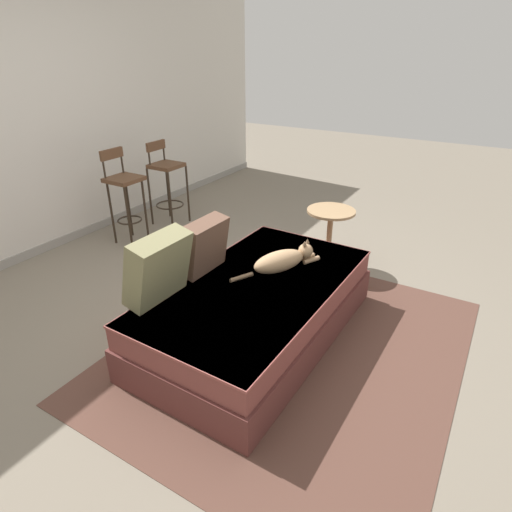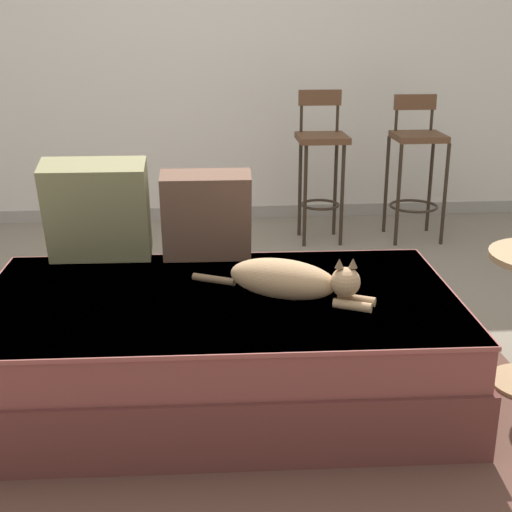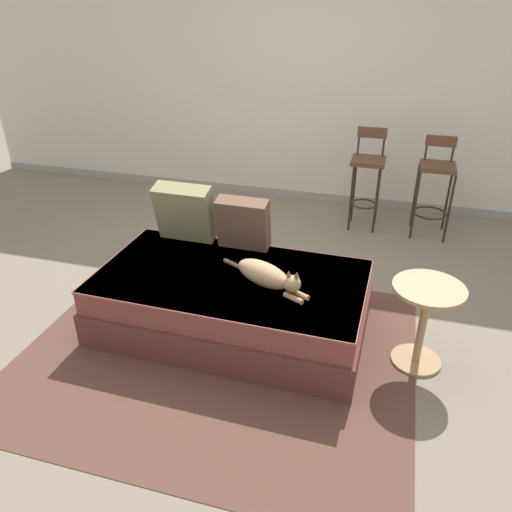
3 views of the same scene
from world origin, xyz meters
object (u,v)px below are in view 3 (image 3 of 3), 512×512
Objects in this scene: throw_pillow_middle at (243,223)px; side_table at (424,314)px; couch at (232,301)px; throw_pillow_corner at (185,212)px; bar_stool_by_doorway at (435,181)px; bar_stool_near_window at (367,171)px; cat at (267,275)px.

throw_pillow_middle is 1.41m from side_table.
couch is at bearing -84.81° from throw_pillow_middle.
throw_pillow_corner is 0.46m from throw_pillow_middle.
throw_pillow_middle is at bearing 95.19° from couch.
side_table is (1.31, -0.44, -0.26)m from throw_pillow_middle.
throw_pillow_corner is 1.85m from side_table.
bar_stool_by_doorway is at bearing 55.95° from couch.
bar_stool_by_doorway is (0.64, -0.00, -0.04)m from bar_stool_near_window.
cat is (0.30, -0.47, -0.12)m from throw_pillow_middle.
cat is at bearing -57.22° from throw_pillow_middle.
bar_stool_near_window is at bearing 77.40° from cat.
throw_pillow_corner is at bearing 178.88° from throw_pillow_middle.
couch is at bearing -40.54° from throw_pillow_corner.
couch is 2.46m from bar_stool_by_doorway.
bar_stool_by_doorway is at bearing 40.54° from throw_pillow_corner.
cat reaches higher than couch.
throw_pillow_middle reaches higher than side_table.
bar_stool_by_doorway reaches higher than throw_pillow_middle.
cat reaches higher than side_table.
bar_stool_by_doorway is at bearing 48.80° from throw_pillow_middle.
cat is (0.77, -0.48, -0.15)m from throw_pillow_corner.
bar_stool_by_doorway reaches higher than cat.
side_table is (-0.10, -2.05, -0.17)m from bar_stool_by_doorway.
throw_pillow_middle is (0.46, -0.01, -0.03)m from throw_pillow_corner.
throw_pillow_corner is at bearing 139.46° from couch.
side_table is at bearing -18.67° from throw_pillow_middle.
bar_stool_near_window reaches higher than bar_stool_by_doorway.
couch is at bearing -124.05° from bar_stool_by_doorway.
bar_stool_near_window is at bearing 70.13° from couch.
cat is 0.72× the size of bar_stool_by_doorway.
bar_stool_by_doorway is at bearing 87.32° from side_table.
throw_pillow_corner is 2.02m from bar_stool_near_window.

